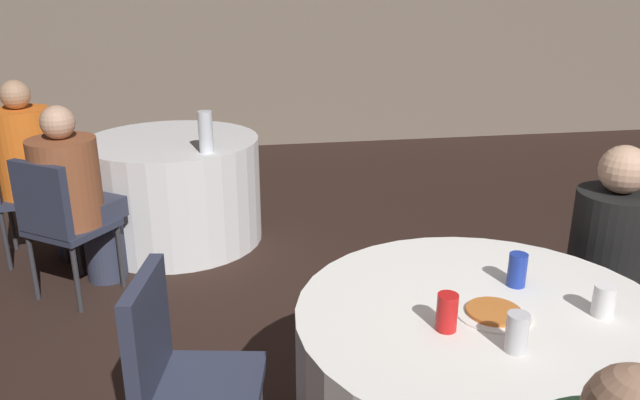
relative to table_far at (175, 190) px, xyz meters
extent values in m
cube|color=gray|center=(1.03, 2.57, 1.03)|extent=(16.00, 0.06, 2.80)
cylinder|color=white|center=(0.00, 0.00, 0.00)|extent=(1.19, 1.19, 0.73)
cube|color=#2D3347|center=(0.23, -2.38, 0.06)|extent=(0.47, 0.47, 0.04)
cube|color=#2D3347|center=(0.05, -2.34, 0.28)|extent=(0.12, 0.38, 0.41)
cube|color=#2D3347|center=(1.96, -2.03, 0.06)|extent=(0.55, 0.55, 0.04)
cube|color=#2D3347|center=(2.11, -1.93, 0.28)|extent=(0.25, 0.35, 0.41)
cylinder|color=#333338|center=(1.91, -2.27, -0.17)|extent=(0.03, 0.03, 0.40)
cylinder|color=#333338|center=(1.72, -1.98, -0.17)|extent=(0.03, 0.03, 0.40)
cylinder|color=#333338|center=(2.01, -1.80, -0.17)|extent=(0.03, 0.03, 0.40)
cube|color=#2D3347|center=(-0.53, -0.74, 0.06)|extent=(0.56, 0.56, 0.04)
cube|color=#2D3347|center=(-0.64, -0.89, 0.28)|extent=(0.34, 0.26, 0.41)
cylinder|color=#333338|center=(-0.57, -0.51, -0.17)|extent=(0.03, 0.03, 0.40)
cylinder|color=#333338|center=(-0.29, -0.70, -0.17)|extent=(0.03, 0.03, 0.40)
cylinder|color=#333338|center=(-0.77, -0.78, -0.17)|extent=(0.03, 0.03, 0.40)
cylinder|color=#333338|center=(-0.49, -0.98, -0.17)|extent=(0.03, 0.03, 0.40)
cube|color=#2D3347|center=(-0.90, -0.15, 0.06)|extent=(0.46, 0.46, 0.04)
cylinder|color=#333338|center=(-0.76, 0.04, -0.17)|extent=(0.03, 0.03, 0.40)
cylinder|color=#333338|center=(-0.71, -0.29, -0.17)|extent=(0.03, 0.03, 0.40)
cylinder|color=#333338|center=(-1.10, -0.01, -0.17)|extent=(0.03, 0.03, 0.40)
cylinder|color=#333338|center=(-1.04, -0.35, -0.17)|extent=(0.03, 0.03, 0.40)
cylinder|color=#33384C|center=(-0.40, -0.57, -0.15)|extent=(0.24, 0.24, 0.44)
cube|color=#33384C|center=(-0.47, -0.66, 0.13)|extent=(0.47, 0.47, 0.12)
cylinder|color=brown|center=(-0.53, -0.74, 0.32)|extent=(0.37, 0.37, 0.50)
sphere|color=tan|center=(-0.53, -0.74, 0.66)|extent=(0.18, 0.18, 0.18)
cylinder|color=#33384C|center=(-0.68, -0.12, -0.15)|extent=(0.24, 0.24, 0.44)
cube|color=#33384C|center=(-0.79, -0.13, 0.13)|extent=(0.37, 0.40, 0.12)
cylinder|color=orange|center=(-0.90, -0.15, 0.35)|extent=(0.37, 0.37, 0.56)
sphere|color=tan|center=(-0.90, -0.15, 0.72)|extent=(0.18, 0.18, 0.18)
cylinder|color=#33384C|center=(1.77, -2.15, -0.15)|extent=(0.24, 0.24, 0.44)
cube|color=#33384C|center=(1.87, -2.09, 0.13)|extent=(0.44, 0.44, 0.12)
cylinder|color=black|center=(1.96, -2.03, 0.32)|extent=(0.34, 0.34, 0.48)
sphere|color=tan|center=(1.96, -2.03, 0.66)|extent=(0.20, 0.20, 0.20)
cylinder|color=white|center=(1.18, -2.57, 0.37)|extent=(0.25, 0.25, 0.01)
cylinder|color=#BC6628|center=(1.18, -2.57, 0.38)|extent=(0.18, 0.18, 0.01)
cylinder|color=silver|center=(1.15, -2.78, 0.43)|extent=(0.07, 0.07, 0.12)
cylinder|color=#1E38A5|center=(1.34, -2.39, 0.43)|extent=(0.07, 0.07, 0.12)
cylinder|color=red|center=(0.99, -2.63, 0.43)|extent=(0.07, 0.07, 0.12)
cylinder|color=white|center=(1.52, -2.63, 0.42)|extent=(0.07, 0.07, 0.11)
cylinder|color=silver|center=(0.25, -0.39, 0.50)|extent=(0.09, 0.09, 0.26)
camera|label=1|loc=(0.33, -4.24, 1.40)|focal=35.00mm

